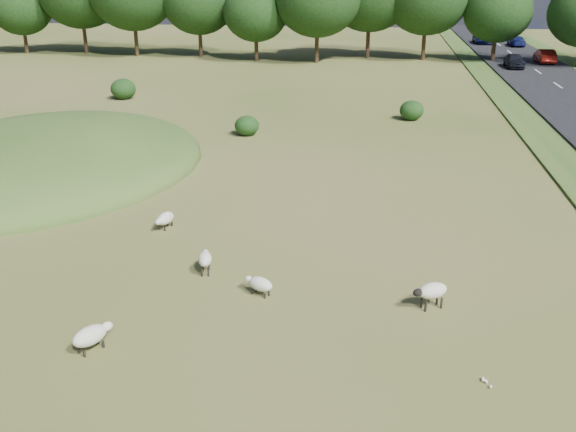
# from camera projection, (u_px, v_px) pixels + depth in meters

# --- Properties ---
(ground) EXTENTS (160.00, 160.00, 0.00)m
(ground) POSITION_uv_depth(u_px,v_px,m) (294.00, 136.00, 38.99)
(ground) COLOR #40561B
(ground) RESTS_ON ground
(mound) EXTENTS (16.00, 20.00, 4.00)m
(mound) POSITION_uv_depth(u_px,v_px,m) (44.00, 165.00, 33.24)
(mound) COLOR #33561E
(mound) RESTS_ON ground
(shrubs) EXTENTS (23.78, 11.84, 1.58)m
(shrubs) POSITION_uv_depth(u_px,v_px,m) (224.00, 102.00, 45.47)
(shrubs) COLOR black
(shrubs) RESTS_ON ground
(sheep_1) EXTENTS (0.69, 1.15, 0.64)m
(sheep_1) POSITION_uv_depth(u_px,v_px,m) (165.00, 219.00, 24.97)
(sheep_1) COLOR beige
(sheep_1) RESTS_ON ground
(sheep_2) EXTENTS (0.98, 1.24, 0.70)m
(sheep_2) POSITION_uv_depth(u_px,v_px,m) (91.00, 335.00, 16.94)
(sheep_2) COLOR beige
(sheep_2) RESTS_ON ground
(sheep_3) EXTENTS (1.16, 0.90, 0.83)m
(sheep_3) POSITION_uv_depth(u_px,v_px,m) (432.00, 291.00, 18.99)
(sheep_3) COLOR beige
(sheep_3) RESTS_ON ground
(sheep_4) EXTENTS (1.06, 0.79, 0.59)m
(sheep_4) POSITION_uv_depth(u_px,v_px,m) (260.00, 284.00, 19.86)
(sheep_4) COLOR beige
(sheep_4) RESTS_ON ground
(sheep_5) EXTENTS (0.62, 1.05, 0.73)m
(sheep_5) POSITION_uv_depth(u_px,v_px,m) (205.00, 259.00, 21.26)
(sheep_5) COLOR beige
(sheep_5) RESTS_ON ground
(car_2) EXTENTS (1.65, 4.10, 1.40)m
(car_2) POSITION_uv_depth(u_px,v_px,m) (514.00, 61.00, 64.15)
(car_2) COLOR black
(car_2) RESTS_ON road
(car_3) EXTENTS (2.30, 5.00, 1.39)m
(car_3) POSITION_uv_depth(u_px,v_px,m) (483.00, 38.00, 85.26)
(car_3) COLOR navy
(car_3) RESTS_ON road
(car_5) EXTENTS (1.54, 4.41, 1.45)m
(car_5) POSITION_uv_depth(u_px,v_px,m) (545.00, 56.00, 67.34)
(car_5) COLOR maroon
(car_5) RESTS_ON road
(car_6) EXTENTS (1.78, 4.37, 1.27)m
(car_6) POSITION_uv_depth(u_px,v_px,m) (516.00, 41.00, 82.33)
(car_6) COLOR navy
(car_6) RESTS_ON road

